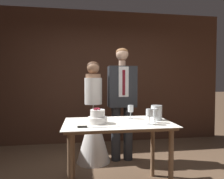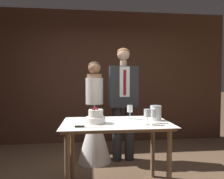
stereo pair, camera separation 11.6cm
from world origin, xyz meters
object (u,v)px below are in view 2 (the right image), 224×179
cake_table (116,131)px  cake_knife (88,127)px  bride (95,125)px  wine_glass_near (147,114)px  wine_glass_far (130,109)px  groom (123,98)px  wine_glass_middle (153,114)px  hurricane_candle (156,113)px  tiered_cake (96,117)px

cake_table → cake_knife: 0.42m
bride → cake_table: bearing=-75.4°
wine_glass_near → wine_glass_far: wine_glass_far is taller
groom → cake_knife: bearing=-116.3°
wine_glass_middle → wine_glass_far: 0.35m
hurricane_candle → cake_table: bearing=-174.2°
cake_knife → wine_glass_middle: bearing=14.1°
cake_knife → groom: bearing=67.5°
bride → cake_knife: bearing=-94.6°
wine_glass_far → wine_glass_near: bearing=-71.0°
wine_glass_far → hurricane_candle: 0.33m
tiered_cake → wine_glass_near: (0.56, -0.14, 0.05)m
wine_glass_near → wine_glass_middle: bearing=41.1°
cake_knife → hurricane_candle: hurricane_candle is taller
cake_knife → groom: (0.56, 1.13, 0.20)m
wine_glass_far → bride: bride is taller
wine_glass_near → wine_glass_far: (-0.12, 0.36, 0.00)m
wine_glass_far → groom: (0.03, 0.72, 0.09)m
wine_glass_near → bride: size_ratio=0.11×
hurricane_candle → tiered_cake: bearing=-173.4°
bride → wine_glass_middle: bearing=-57.0°
wine_glass_far → bride: bearing=121.2°
cake_knife → wine_glass_near: 0.66m
cake_table → wine_glass_far: (0.20, 0.18, 0.24)m
cake_knife → wine_glass_far: size_ratio=2.56×
groom → hurricane_candle: bearing=-72.9°
bride → wine_glass_near: bearing=-62.6°
cake_knife → wine_glass_middle: size_ratio=2.73×
wine_glass_middle → wine_glass_far: (-0.22, 0.28, 0.02)m
hurricane_candle → bride: 1.16m
wine_glass_near → groom: groom is taller
wine_glass_middle → bride: bearing=123.0°
tiered_cake → cake_knife: 0.23m
hurricane_candle → groom: bearing=107.1°
cake_table → wine_glass_near: bearing=-29.0°
wine_glass_near → wine_glass_far: 0.38m
cake_table → wine_glass_near: wine_glass_near is taller
tiered_cake → bride: bearing=89.7°
groom → bride: bearing=179.9°
cake_table → hurricane_candle: size_ratio=6.86×
wine_glass_far → hurricane_candle: hurricane_candle is taller
cake_knife → wine_glass_middle: (0.74, 0.14, 0.10)m
wine_glass_far → groom: 0.72m
wine_glass_near → cake_knife: bearing=-175.1°
cake_table → cake_knife: bearing=-144.1°
cake_table → wine_glass_middle: wine_glass_middle is taller
wine_glass_middle → hurricane_candle: hurricane_candle is taller
cake_knife → wine_glass_middle: wine_glass_middle is taller
cake_knife → bride: size_ratio=0.28×
tiered_cake → cake_knife: tiered_cake is taller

